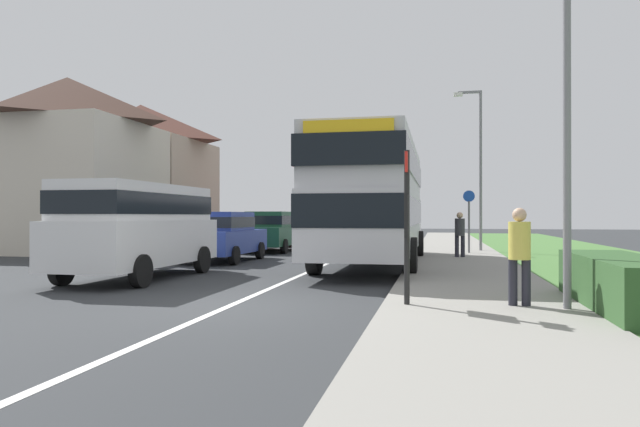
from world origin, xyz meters
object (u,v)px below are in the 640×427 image
Objects in this scene: double_decker_bus at (374,196)px; street_lamp_near at (560,16)px; bus_stop_sign at (407,216)px; pedestrian_at_stop at (519,252)px; parked_car_blue at (223,234)px; pedestrian_walking_away at (460,232)px; cycle_route_sign at (469,219)px; parked_van_white at (139,223)px; street_lamp_mid at (478,159)px; parked_car_dark_green at (272,230)px; parked_car_red at (302,229)px.

street_lamp_near is (3.76, -8.15, 2.48)m from double_decker_bus.
pedestrian_at_stop is at bearing 7.23° from bus_stop_sign.
parked_car_blue and pedestrian_walking_away have the same top height.
pedestrian_walking_away is 11.12m from bus_stop_sign.
bus_stop_sign is (-1.23, -11.04, 0.56)m from pedestrian_walking_away.
parked_car_blue is 1.67× the size of cycle_route_sign.
parked_van_white reaches higher than parked_car_blue.
pedestrian_at_stop is 3.70m from street_lamp_near.
parked_van_white is at bearing 158.79° from pedestrian_at_stop.
parked_van_white is 10.20m from street_lamp_near.
street_lamp_mid is at bearing 35.54° from parked_car_blue.
pedestrian_walking_away is at bearing -102.14° from street_lamp_mid.
pedestrian_walking_away is 5.06m from street_lamp_mid.
parked_car_dark_green is (0.10, 5.49, 0.02)m from parked_car_blue.
pedestrian_walking_away is 2.43m from cycle_route_sign.
pedestrian_at_stop is at bearing -66.96° from parked_car_red.
cycle_route_sign is 3.02m from street_lamp_mid.
cycle_route_sign is (8.35, 9.88, 0.06)m from parked_van_white.
double_decker_bus is 6.07m from cycle_route_sign.
parked_car_blue is at bearing 135.48° from street_lamp_near.
pedestrian_walking_away is 0.21× the size of street_lamp_near.
double_decker_bus is 7.10m from parked_van_white.
bus_stop_sign reaches higher than parked_van_white.
pedestrian_walking_away is at bearing 92.81° from pedestrian_at_stop.
parked_van_white is 3.12× the size of pedestrian_walking_away.
street_lamp_mid reaches higher than cycle_route_sign.
bus_stop_sign is 15.40m from street_lamp_mid.
parked_car_red is at bearing 113.04° from pedestrian_at_stop.
parked_car_dark_green is 2.63× the size of pedestrian_walking_away.
parked_car_blue is 0.52× the size of street_lamp_near.
bus_stop_sign reaches higher than parked_car_dark_green.
parked_van_white is at bearing -138.25° from double_decker_bus.
street_lamp_mid reaches higher than double_decker_bus.
pedestrian_walking_away is at bearing 46.87° from double_decker_bus.
street_lamp_near is at bearing -65.21° from double_decker_bus.
street_lamp_mid is at bearing -27.64° from parked_car_red.
street_lamp_mid reaches higher than bus_stop_sign.
bus_stop_sign is (1.43, -8.20, -0.60)m from double_decker_bus.
parked_van_white is at bearing 159.06° from street_lamp_near.
bus_stop_sign is (6.46, -19.55, 0.68)m from parked_car_red.
bus_stop_sign is at bearing -97.04° from cycle_route_sign.
parked_car_blue is at bearing -90.81° from parked_car_red.
parked_car_blue is 8.14m from pedestrian_walking_away.
street_lamp_mid is (8.79, 11.57, 2.53)m from parked_van_white.
double_decker_bus is 2.41× the size of parked_car_dark_green.
parked_car_blue is at bearing -144.46° from street_lamp_mid.
parked_van_white is (-5.26, -4.70, -0.78)m from double_decker_bus.
parked_car_blue is 0.63× the size of street_lamp_mid.
bus_stop_sign is 0.39× the size of street_lamp_mid.
parked_car_dark_green is 8.23m from cycle_route_sign.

